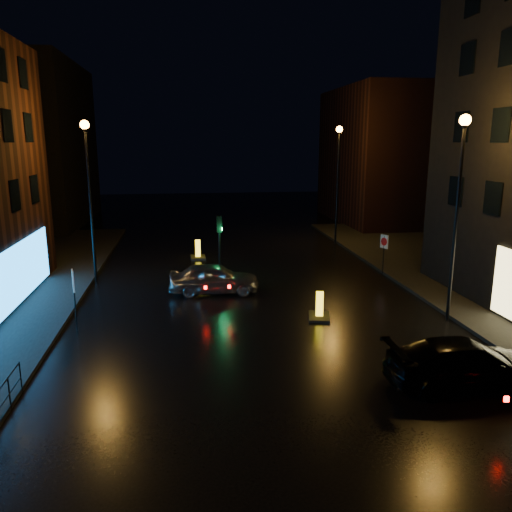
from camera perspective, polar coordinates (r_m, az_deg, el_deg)
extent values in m
plane|color=black|center=(14.82, 4.77, -16.84)|extent=(120.00, 120.00, 0.00)
cube|color=black|center=(49.27, -23.96, 11.51)|extent=(8.00, 16.00, 14.00)
cube|color=black|center=(48.02, 14.13, 11.01)|extent=(8.00, 14.00, 12.00)
cylinder|color=black|center=(27.16, -18.36, 5.24)|extent=(0.14, 0.14, 8.00)
cylinder|color=black|center=(26.95, -18.98, 13.69)|extent=(0.20, 0.20, 0.25)
sphere|color=orange|center=(26.96, -19.01, 14.00)|extent=(0.44, 0.44, 0.44)
cylinder|color=black|center=(21.68, 21.84, 3.15)|extent=(0.14, 0.14, 8.00)
cylinder|color=black|center=(21.43, 22.76, 13.74)|extent=(0.20, 0.20, 0.25)
sphere|color=orange|center=(21.43, 22.80, 14.13)|extent=(0.44, 0.44, 0.44)
cylinder|color=black|center=(36.31, 9.26, 7.54)|extent=(0.14, 0.14, 8.00)
cylinder|color=black|center=(36.16, 9.50, 13.86)|extent=(0.20, 0.20, 0.25)
sphere|color=orange|center=(36.16, 9.51, 14.10)|extent=(0.44, 0.44, 0.44)
cube|color=black|center=(27.56, -4.13, -2.39)|extent=(1.40, 2.40, 0.12)
cylinder|color=black|center=(27.23, -4.18, 0.33)|extent=(0.12, 0.12, 2.80)
cube|color=black|center=(26.93, -4.24, 3.66)|extent=(0.28, 0.22, 0.90)
cylinder|color=#0CFF59|center=(26.99, -3.93, 3.08)|extent=(0.05, 0.18, 0.18)
cylinder|color=black|center=(16.82, -25.30, -12.41)|extent=(0.04, 0.04, 1.00)
imported|color=#A3A6AA|center=(24.75, -4.83, -2.54)|extent=(4.48, 2.01, 1.49)
imported|color=black|center=(16.89, 22.96, -11.24)|extent=(5.03, 2.13, 1.45)
cube|color=black|center=(21.57, 7.24, -6.90)|extent=(1.17, 1.50, 0.11)
cube|color=yellow|center=(21.39, 7.28, -5.51)|extent=(0.35, 0.27, 1.10)
cube|color=black|center=(21.39, 7.28, -5.51)|extent=(0.33, 0.10, 0.66)
cube|color=black|center=(32.26, -6.64, -0.16)|extent=(0.94, 1.39, 0.11)
cube|color=yellow|center=(32.14, -6.66, 0.84)|extent=(0.33, 0.21, 1.15)
cube|color=black|center=(32.14, -6.66, 0.84)|extent=(0.35, 0.03, 0.69)
cylinder|color=black|center=(20.86, -19.99, -4.97)|extent=(0.07, 0.07, 2.41)
cube|color=silver|center=(20.62, -20.17, -2.65)|extent=(0.20, 0.60, 0.82)
cylinder|color=#B20C0C|center=(20.62, -20.08, -2.65)|extent=(0.14, 0.47, 0.48)
cylinder|color=black|center=(28.70, 14.37, 0.03)|extent=(0.06, 0.06, 2.23)
cube|color=silver|center=(28.54, 14.46, 1.61)|extent=(0.26, 0.53, 0.76)
cylinder|color=#B20C0C|center=(28.51, 14.42, 1.61)|extent=(0.19, 0.42, 0.45)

